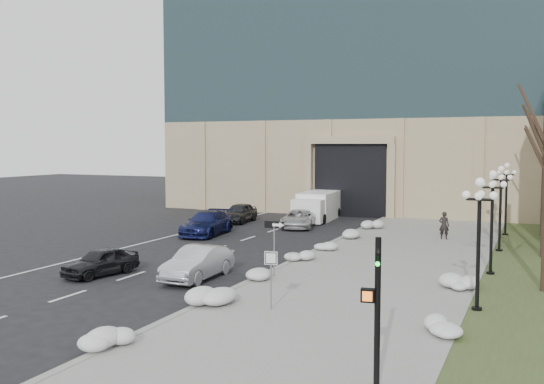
% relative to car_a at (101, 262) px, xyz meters
% --- Properties ---
extents(ground, '(160.00, 160.00, 0.00)m').
position_rel_car_a_xyz_m(ground, '(7.85, -5.57, -0.62)').
color(ground, black).
rests_on(ground, ground).
extents(sidewalk, '(9.00, 40.00, 0.12)m').
position_rel_car_a_xyz_m(sidewalk, '(11.35, 8.43, -0.56)').
color(sidewalk, gray).
rests_on(sidewalk, ground).
extents(curb, '(0.30, 40.00, 0.14)m').
position_rel_car_a_xyz_m(curb, '(6.85, 8.43, -0.55)').
color(curb, gray).
rests_on(curb, ground).
extents(grass_strip, '(4.00, 40.00, 0.10)m').
position_rel_car_a_xyz_m(grass_strip, '(17.85, 8.43, -0.57)').
color(grass_strip, '#3A4623').
rests_on(grass_strip, ground).
extents(office_tower, '(40.00, 24.70, 36.00)m').
position_rel_car_a_xyz_m(office_tower, '(5.84, 38.02, 17.87)').
color(office_tower, tan).
rests_on(office_tower, ground).
extents(car_a, '(2.22, 3.89, 1.25)m').
position_rel_car_a_xyz_m(car_a, '(0.00, 0.00, 0.00)').
color(car_a, black).
rests_on(car_a, ground).
extents(car_b, '(1.61, 4.37, 1.43)m').
position_rel_car_a_xyz_m(car_b, '(4.41, 1.12, 0.09)').
color(car_b, '#B9BAC2').
rests_on(car_b, ground).
extents(car_c, '(2.72, 5.49, 1.53)m').
position_rel_car_a_xyz_m(car_c, '(-1.80, 12.72, 0.14)').
color(car_c, '#161C4E').
rests_on(car_c, ground).
extents(car_d, '(3.07, 4.97, 1.28)m').
position_rel_car_a_xyz_m(car_d, '(2.44, 18.42, 0.02)').
color(car_d, silver).
rests_on(car_d, ground).
extents(car_e, '(2.12, 4.44, 1.46)m').
position_rel_car_a_xyz_m(car_e, '(-2.84, 19.48, 0.11)').
color(car_e, '#2A2A2F').
rests_on(car_e, ground).
extents(pedestrian, '(0.63, 0.42, 1.70)m').
position_rel_car_a_xyz_m(pedestrian, '(12.79, 16.36, 0.35)').
color(pedestrian, black).
rests_on(pedestrian, sidewalk).
extents(box_truck, '(2.89, 7.01, 2.18)m').
position_rel_car_a_xyz_m(box_truck, '(2.14, 23.29, 0.43)').
color(box_truck, white).
rests_on(box_truck, ground).
extents(one_way_sign, '(0.95, 0.25, 2.55)m').
position_rel_car_a_xyz_m(one_way_sign, '(7.61, 2.52, 1.48)').
color(one_way_sign, slate).
rests_on(one_way_sign, ground).
extents(keep_sign, '(0.47, 0.11, 2.18)m').
position_rel_car_a_xyz_m(keep_sign, '(9.53, -2.51, 0.98)').
color(keep_sign, slate).
rests_on(keep_sign, ground).
extents(traffic_signal, '(0.64, 0.85, 3.72)m').
position_rel_car_a_xyz_m(traffic_signal, '(14.56, -7.74, 1.22)').
color(traffic_signal, black).
rests_on(traffic_signal, ground).
extents(snow_clump_a, '(1.10, 1.60, 0.36)m').
position_rel_car_a_xyz_m(snow_clump_a, '(7.06, -8.06, -0.32)').
color(snow_clump_a, white).
rests_on(snow_clump_a, sidewalk).
extents(snow_clump_b, '(1.10, 1.60, 0.36)m').
position_rel_car_a_xyz_m(snow_clump_b, '(7.17, -2.60, -0.32)').
color(snow_clump_b, white).
rests_on(snow_clump_b, sidewalk).
extents(snow_clump_c, '(1.10, 1.60, 0.36)m').
position_rel_car_a_xyz_m(snow_clump_c, '(7.18, 1.45, -0.32)').
color(snow_clump_c, white).
rests_on(snow_clump_c, sidewalk).
extents(snow_clump_d, '(1.10, 1.60, 0.36)m').
position_rel_car_a_xyz_m(snow_clump_d, '(7.24, 6.25, -0.32)').
color(snow_clump_d, white).
rests_on(snow_clump_d, sidewalk).
extents(snow_clump_e, '(1.10, 1.60, 0.36)m').
position_rel_car_a_xyz_m(snow_clump_e, '(7.46, 10.08, -0.32)').
color(snow_clump_e, white).
rests_on(snow_clump_e, sidewalk).
extents(snow_clump_f, '(1.10, 1.60, 0.36)m').
position_rel_car_a_xyz_m(snow_clump_f, '(7.20, 14.83, -0.32)').
color(snow_clump_f, white).
rests_on(snow_clump_f, sidewalk).
extents(snow_clump_g, '(1.10, 1.60, 0.36)m').
position_rel_car_a_xyz_m(snow_clump_g, '(7.54, 19.44, -0.32)').
color(snow_clump_g, white).
rests_on(snow_clump_g, sidewalk).
extents(snow_clump_h, '(1.10, 1.60, 0.36)m').
position_rel_car_a_xyz_m(snow_clump_h, '(15.51, -3.04, -0.32)').
color(snow_clump_h, white).
rests_on(snow_clump_h, sidewalk).
extents(snow_clump_i, '(1.10, 1.60, 0.36)m').
position_rel_car_a_xyz_m(snow_clump_i, '(15.25, 3.41, -0.32)').
color(snow_clump_i, white).
rests_on(snow_clump_i, sidewalk).
extents(lamppost_a, '(1.18, 1.18, 4.76)m').
position_rel_car_a_xyz_m(lamppost_a, '(16.15, 0.43, 2.45)').
color(lamppost_a, black).
rests_on(lamppost_a, ground).
extents(lamppost_b, '(1.18, 1.18, 4.76)m').
position_rel_car_a_xyz_m(lamppost_b, '(16.15, 6.93, 2.45)').
color(lamppost_b, black).
rests_on(lamppost_b, ground).
extents(lamppost_c, '(1.18, 1.18, 4.76)m').
position_rel_car_a_xyz_m(lamppost_c, '(16.15, 13.43, 2.45)').
color(lamppost_c, black).
rests_on(lamppost_c, ground).
extents(lamppost_d, '(1.18, 1.18, 4.76)m').
position_rel_car_a_xyz_m(lamppost_d, '(16.15, 19.93, 2.45)').
color(lamppost_d, black).
rests_on(lamppost_d, ground).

